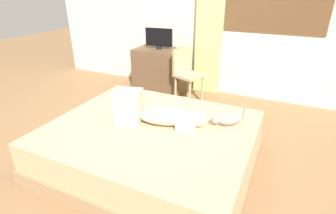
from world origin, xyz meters
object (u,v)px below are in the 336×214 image
(cup, at_px, (178,51))
(tv_monitor, at_px, (159,38))
(bed, at_px, (151,144))
(person_lying, at_px, (156,113))
(cat, at_px, (228,119))
(desk, at_px, (161,70))
(chair_by_desk, at_px, (186,72))

(cup, bearing_deg, tv_monitor, 159.30)
(bed, height_order, person_lying, person_lying)
(cup, bearing_deg, cat, -50.85)
(desk, bearing_deg, tv_monitor, -180.00)
(cup, distance_m, chair_by_desk, 0.38)
(bed, bearing_deg, chair_by_desk, 99.57)
(cat, bearing_deg, tv_monitor, 134.89)
(cup, bearing_deg, desk, 157.58)
(tv_monitor, bearing_deg, cat, -45.11)
(cup, bearing_deg, person_lying, -73.80)
(person_lying, distance_m, cat, 0.74)
(desk, relative_size, tv_monitor, 1.87)
(bed, height_order, cup, cup)
(desk, relative_size, cup, 9.48)
(cat, height_order, cup, cup)
(desk, distance_m, cup, 0.60)
(person_lying, height_order, cup, cup)
(bed, height_order, desk, desk)
(cat, xyz_separation_m, cup, (-1.20, 1.47, 0.28))
(cup, bearing_deg, chair_by_desk, -36.59)
(desk, xyz_separation_m, tv_monitor, (-0.04, -0.00, 0.55))
(cat, xyz_separation_m, desk, (-1.59, 1.63, -0.14))
(bed, relative_size, cup, 21.87)
(bed, xyz_separation_m, chair_by_desk, (-0.28, 1.67, 0.29))
(cup, bearing_deg, bed, -74.96)
(person_lying, distance_m, tv_monitor, 2.15)
(bed, distance_m, cup, 1.97)
(tv_monitor, relative_size, cup, 5.06)
(person_lying, height_order, cat, person_lying)
(person_lying, xyz_separation_m, cat, (0.69, 0.27, -0.05))
(bed, xyz_separation_m, cup, (-0.49, 1.82, 0.57))
(person_lying, height_order, desk, person_lying)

